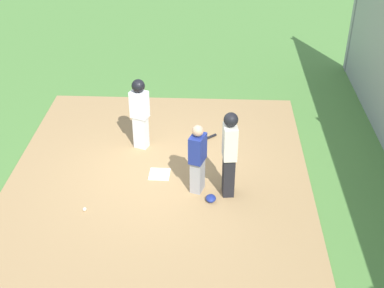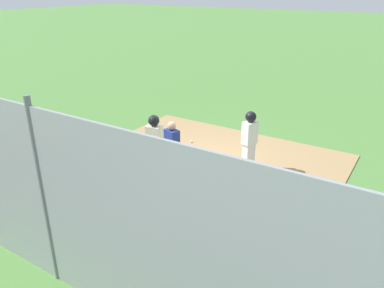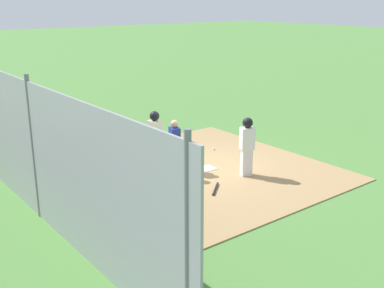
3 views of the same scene
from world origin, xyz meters
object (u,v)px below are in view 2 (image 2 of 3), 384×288
at_px(runner, 249,137).
at_px(baseball, 191,141).
at_px(catcher, 172,148).
at_px(home_plate, 204,167).
at_px(umpire, 155,148).
at_px(baseball_bat, 235,193).
at_px(catcher_mask, 156,173).

xyz_separation_m(runner, baseball, (-2.38, 0.82, -0.95)).
xyz_separation_m(catcher, runner, (1.61, 1.36, 0.20)).
height_order(home_plate, umpire, umpire).
bearing_deg(baseball_bat, catcher_mask, 55.09).
height_order(baseball_bat, catcher_mask, catcher_mask).
xyz_separation_m(catcher, baseball, (-0.78, 2.17, -0.75)).
relative_size(catcher, catcher_mask, 6.37).
xyz_separation_m(umpire, baseball, (-0.69, 2.80, -0.96)).
xyz_separation_m(home_plate, runner, (1.11, 0.52, 0.97)).
bearing_deg(umpire, baseball, 7.60).
height_order(runner, baseball_bat, runner).
bearing_deg(catcher, baseball_bat, -72.85).
bearing_deg(runner, catcher_mask, 60.85).
relative_size(home_plate, runner, 0.26).
xyz_separation_m(home_plate, catcher, (-0.50, -0.83, 0.78)).
xyz_separation_m(umpire, catcher_mask, (-0.26, 0.34, -0.94)).
xyz_separation_m(catcher, umpire, (-0.09, -0.62, 0.21)).
bearing_deg(baseball, home_plate, -46.33).
distance_m(baseball_bat, baseball, 3.48).
distance_m(catcher, baseball_bat, 2.05).
xyz_separation_m(catcher, baseball_bat, (1.90, -0.05, -0.76)).
distance_m(umpire, runner, 2.60).
relative_size(home_plate, baseball_bat, 0.53).
relative_size(runner, baseball, 23.08).
bearing_deg(baseball_bat, home_plate, 16.96).
height_order(home_plate, catcher, catcher).
bearing_deg(catcher, runner, -31.12).
bearing_deg(catcher_mask, baseball_bat, 5.84).
relative_size(umpire, runner, 1.09).
xyz_separation_m(umpire, runner, (1.69, 1.98, -0.01)).
relative_size(catcher, baseball_bat, 1.86).
distance_m(home_plate, baseball_bat, 1.66).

